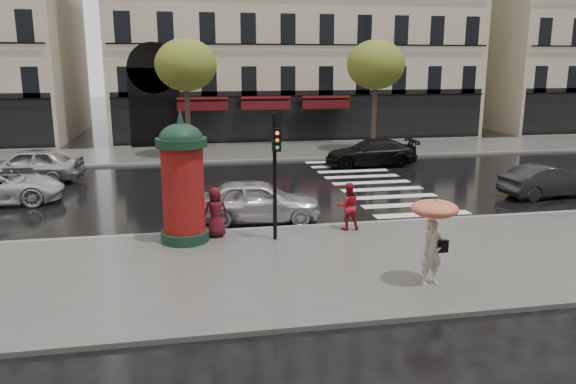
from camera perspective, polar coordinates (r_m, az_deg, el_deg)
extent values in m
plane|color=black|center=(15.35, -1.13, -7.30)|extent=(160.00, 160.00, 0.00)
cube|color=#474744|center=(14.87, -0.81, -7.74)|extent=(90.00, 7.00, 0.12)
cube|color=#474744|center=(33.69, -6.60, 3.95)|extent=(90.00, 6.00, 0.12)
cube|color=slate|center=(18.14, -2.73, -3.85)|extent=(90.00, 0.25, 0.14)
cube|color=slate|center=(30.74, -6.17, 3.10)|extent=(90.00, 0.25, 0.14)
cube|color=silver|center=(25.79, 8.46, 0.97)|extent=(3.60, 11.75, 0.01)
cube|color=#B7A88C|center=(45.23, -0.05, 18.96)|extent=(26.00, 14.00, 20.00)
cylinder|color=#38281C|center=(32.31, -10.15, 7.98)|extent=(0.28, 0.28, 5.20)
ellipsoid|color=#51611E|center=(32.20, -10.34, 12.60)|extent=(3.40, 3.40, 2.89)
cylinder|color=#38281C|center=(34.26, 8.76, 8.31)|extent=(0.28, 0.28, 5.20)
ellipsoid|color=#51611E|center=(34.15, 8.91, 12.66)|extent=(3.40, 3.40, 2.89)
imported|color=#BCB69B|center=(13.85, 14.43, -5.96)|extent=(0.66, 0.50, 1.61)
cylinder|color=black|center=(13.69, 14.56, -3.83)|extent=(0.02, 0.02, 1.02)
ellipsoid|color=red|center=(13.55, 14.69, -1.66)|extent=(1.12, 1.12, 0.39)
cone|color=black|center=(13.49, 14.74, -0.73)|extent=(0.04, 0.04, 0.09)
cube|color=black|center=(13.85, 15.47, -5.32)|extent=(0.24, 0.11, 0.30)
imported|color=#A31423|center=(17.93, 6.12, -1.43)|extent=(0.77, 0.62, 1.52)
imported|color=#490E17|center=(17.20, -7.37, -2.05)|extent=(0.79, 0.56, 1.54)
cylinder|color=black|center=(17.11, -10.40, -4.39)|extent=(1.43, 1.43, 0.31)
cylinder|color=maroon|center=(16.75, -10.60, 0.29)|extent=(1.23, 1.23, 2.56)
cylinder|color=black|center=(16.50, -10.80, 4.98)|extent=(1.47, 1.47, 0.26)
ellipsoid|color=black|center=(16.49, -10.82, 5.33)|extent=(1.27, 1.27, 0.89)
cone|color=black|center=(16.41, -10.91, 7.63)|extent=(0.20, 0.20, 0.46)
cylinder|color=black|center=(16.55, -1.35, 1.48)|extent=(0.11, 0.11, 3.80)
cube|color=black|center=(16.16, -1.18, 5.31)|extent=(0.25, 0.19, 0.67)
imported|color=silver|center=(19.12, -3.13, -0.89)|extent=(4.50, 2.21, 1.48)
imported|color=black|center=(25.02, 24.92, 1.01)|extent=(4.06, 1.79, 1.30)
imported|color=black|center=(29.94, 8.42, 3.99)|extent=(4.92, 2.28, 1.39)
imported|color=#ADADB2|center=(28.05, -24.75, 2.51)|extent=(4.84, 2.42, 1.59)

